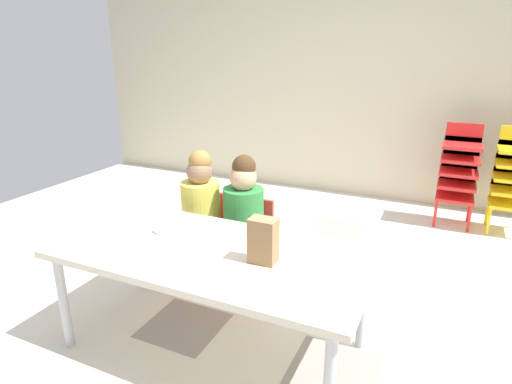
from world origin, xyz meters
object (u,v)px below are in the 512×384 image
Objects in this scene: donut_powdered_on_plate at (162,229)px; paper_plate_center_table at (201,231)px; paper_plate_near_edge at (162,232)px; kid_chair_red_stack at (459,169)px; seated_child_middle_seat at (244,211)px; paper_bag_brown at (263,241)px; seated_child_near_camera at (202,204)px; craft_table at (211,258)px.

paper_plate_center_table is at bearing 27.77° from donut_powdered_on_plate.
kid_chair_red_stack is at bearing 58.21° from paper_plate_near_edge.
seated_child_middle_seat is 0.76m from paper_bag_brown.
seated_child_near_camera is 1.00× the size of kid_chair_red_stack.
seated_child_middle_seat reaches higher than kid_chair_red_stack.
donut_powdered_on_plate reaches higher than craft_table.
seated_child_middle_seat is 0.45m from paper_plate_center_table.
kid_chair_red_stack is 2.63m from paper_plate_center_table.
seated_child_near_camera is (-0.44, 0.62, 0.02)m from craft_table.
donut_powdered_on_plate is at bearing -152.23° from paper_plate_center_table.
craft_table is at bearing 178.47° from paper_bag_brown.
kid_chair_red_stack is at bearing 49.56° from seated_child_near_camera.
paper_bag_brown reaches higher than craft_table.
kid_chair_red_stack is (1.13, 2.46, -0.02)m from craft_table.
paper_plate_near_edge is at bearing -112.97° from seated_child_middle_seat.
paper_plate_center_table is (-1.29, -2.29, 0.07)m from kid_chair_red_stack.
paper_bag_brown is at bearing -108.74° from kid_chair_red_stack.
kid_chair_red_stack is 2.81m from paper_plate_near_edge.
kid_chair_red_stack is 8.62× the size of donut_powdered_on_plate.
seated_child_middle_seat reaches higher than donut_powdered_on_plate.
kid_chair_red_stack is 4.18× the size of paper_bag_brown.
seated_child_near_camera is 5.10× the size of paper_plate_center_table.
kid_chair_red_stack is at bearing 65.36° from craft_table.
seated_child_near_camera is at bearing 99.16° from paper_plate_near_edge.
kid_chair_red_stack reaches higher than paper_plate_center_table.
seated_child_middle_seat reaches higher than paper_bag_brown.
seated_child_near_camera is at bearing 121.79° from paper_plate_center_table.
seated_child_middle_seat is at bearing -124.14° from kid_chair_red_stack.
paper_bag_brown is (0.29, -0.01, 0.16)m from craft_table.
donut_powdered_on_plate is (-0.35, 0.07, 0.07)m from craft_table.
kid_chair_red_stack is at bearing 55.86° from seated_child_middle_seat.
paper_plate_near_edge and paper_plate_center_table have the same top height.
donut_powdered_on_plate reaches higher than paper_plate_near_edge.
seated_child_near_camera reaches higher than paper_plate_center_table.
paper_plate_near_edge reaches higher than craft_table.
paper_bag_brown is (0.41, -0.63, 0.14)m from seated_child_middle_seat.
seated_child_near_camera is 0.97m from paper_bag_brown.
paper_plate_center_table is (-0.45, 0.18, -0.11)m from paper_bag_brown.
paper_plate_center_table is (-0.16, 0.17, 0.05)m from craft_table.
paper_plate_near_edge is at bearing -121.79° from kid_chair_red_stack.
seated_child_near_camera reaches higher than paper_bag_brown.
donut_powdered_on_plate is at bearing -112.97° from seated_child_middle_seat.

